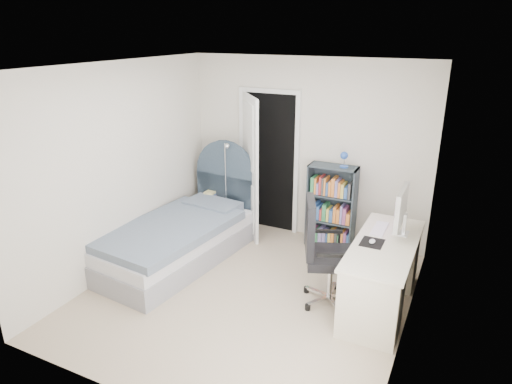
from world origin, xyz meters
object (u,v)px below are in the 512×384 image
at_px(office_chair, 323,248).
at_px(desk, 382,272).
at_px(bed, 182,236).
at_px(bookcase, 331,210).
at_px(floor_lamp, 227,198).
at_px(nightstand, 214,204).

bearing_deg(office_chair, desk, 19.33).
relative_size(bed, office_chair, 1.95).
height_order(bookcase, office_chair, bookcase).
bearing_deg(bookcase, bed, -143.63).
xyz_separation_m(bookcase, office_chair, (0.32, -1.38, 0.13)).
xyz_separation_m(bed, floor_lamp, (0.16, 0.92, 0.24)).
distance_m(nightstand, bookcase, 1.74).
height_order(bed, nightstand, bed).
bearing_deg(floor_lamp, nightstand, 167.67).
bearing_deg(bed, office_chair, -5.57).
distance_m(nightstand, office_chair, 2.36).
distance_m(bookcase, desk, 1.50).
relative_size(desk, office_chair, 1.30).
height_order(bed, desk, bed).
height_order(bed, floor_lamp, bed).
xyz_separation_m(bed, nightstand, (-0.09, 0.97, 0.08)).
bearing_deg(office_chair, nightstand, 150.27).
bearing_deg(floor_lamp, desk, -20.54).
relative_size(nightstand, desk, 0.39).
bearing_deg(nightstand, desk, -19.79).
relative_size(bookcase, desk, 0.88).
height_order(bookcase, desk, bookcase).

